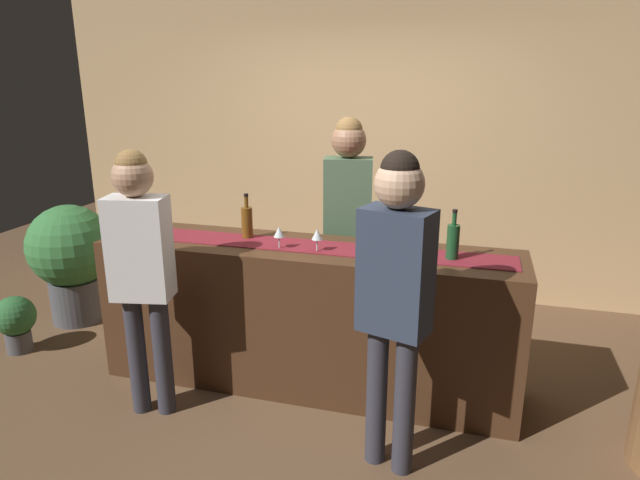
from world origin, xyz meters
name	(u,v)px	position (x,y,z in m)	size (l,w,h in m)	color
ground_plane	(307,381)	(0.00, 0.00, 0.00)	(10.00, 10.00, 0.00)	brown
back_wall	(366,138)	(0.00, 1.90, 1.45)	(6.00, 0.12, 2.90)	tan
bar_counter	(307,316)	(0.00, 0.00, 0.48)	(2.72, 0.60, 0.97)	#472B19
counter_runner_cloth	(306,246)	(0.00, 0.00, 0.97)	(2.58, 0.28, 0.01)	maroon
wine_bottle_amber	(247,222)	(-0.43, 0.07, 1.08)	(0.07, 0.07, 0.30)	brown
wine_bottle_green	(453,241)	(0.90, -0.01, 1.08)	(0.07, 0.07, 0.30)	#194723
wine_glass_near_customer	(399,242)	(0.60, -0.09, 1.07)	(0.07, 0.07, 0.14)	silver
wine_glass_mid_counter	(317,235)	(0.10, -0.09, 1.07)	(0.07, 0.07, 0.14)	silver
wine_glass_far_end	(279,233)	(-0.15, -0.10, 1.07)	(0.07, 0.07, 0.14)	silver
bartender	(348,210)	(0.14, 0.58, 1.08)	(0.37, 0.26, 1.74)	#26262B
customer_sipping	(395,283)	(0.67, -0.69, 1.05)	(0.38, 0.29, 1.69)	#33333D
customer_browsing	(140,259)	(-0.82, -0.58, 1.00)	(0.37, 0.26, 1.63)	#33333D
potted_plant_tall	(71,255)	(-2.18, 0.43, 0.58)	(0.68, 0.68, 1.00)	#4C4C51
potted_plant_small	(15,320)	(-2.23, -0.18, 0.25)	(0.30, 0.30, 0.44)	#4C4C51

